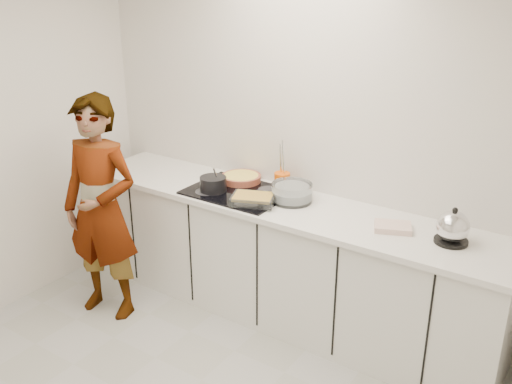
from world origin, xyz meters
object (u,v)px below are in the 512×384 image
Objects in this scene: saucepan at (213,184)px; hob at (238,192)px; tart_dish at (241,178)px; utensil_crock at (282,182)px; mixing_bowl at (292,193)px; baking_dish at (253,199)px; kettle at (453,228)px; cook at (101,209)px.

hob is at bearing 34.80° from saucepan.
utensil_crock is at bearing 3.63° from tart_dish.
mixing_bowl is (0.51, -0.10, 0.02)m from tart_dish.
utensil_crock is at bearing 84.33° from baking_dish.
mixing_bowl is (0.19, 0.20, 0.02)m from baking_dish.
kettle is at bearing 1.90° from hob.
mixing_bowl reaches higher than hob.
utensil_crock is at bearing 36.95° from saucepan.
cook reaches higher than utensil_crock.
saucepan reaches higher than tart_dish.
hob is 0.19m from saucepan.
tart_dish is 1.02× the size of mixing_bowl.
saucepan reaches higher than hob.
cook reaches higher than baking_dish.
mixing_bowl is at bearing -38.14° from utensil_crock.
utensil_crock is (0.25, 0.20, 0.07)m from hob.
mixing_bowl reaches higher than baking_dish.
kettle is at bearing 5.66° from cook.
cook is at bearing -137.26° from saucepan.
baking_dish is 2.46× the size of utensil_crock.
baking_dish is at bearing -132.79° from mixing_bowl.
kettle is (1.12, -0.03, 0.04)m from mixing_bowl.
saucepan is 0.59m from mixing_bowl.
baking_dish is 1.54× the size of kettle.
saucepan is 1.08× the size of kettle.
kettle is at bearing 7.81° from baking_dish.
mixing_bowl is at bearing 20.75° from cook.
baking_dish is at bearing -30.26° from hob.
tart_dish reaches higher than hob.
utensil_crock is at bearing 29.01° from cook.
baking_dish is (0.32, -0.31, 0.00)m from tart_dish.
tart_dish is at bearing 136.18° from baking_dish.
baking_dish is at bearing -172.19° from kettle.
kettle is at bearing -6.63° from utensil_crock.
cook is (-0.59, -0.55, -0.15)m from saucepan.
cook is at bearing -138.71° from hob.
baking_dish is at bearing -4.02° from saucepan.
cook reaches higher than tart_dish.
tart_dish is (-0.10, 0.18, 0.03)m from hob.
utensil_crock is 0.09× the size of cook.
hob is 0.42m from mixing_bowl.
cook is (-1.15, -0.73, -0.14)m from mixing_bowl.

